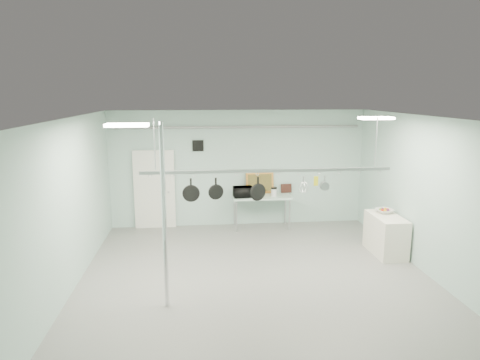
{
  "coord_description": "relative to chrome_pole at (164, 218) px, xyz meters",
  "views": [
    {
      "loc": [
        -1.14,
        -7.58,
        3.65
      ],
      "look_at": [
        -0.26,
        1.0,
        1.89
      ],
      "focal_mm": 32.0,
      "sensor_mm": 36.0,
      "label": 1
    }
  ],
  "objects": [
    {
      "name": "side_cabinet",
      "position": [
        4.85,
        2.0,
        -1.15
      ],
      "size": [
        0.6,
        1.2,
        0.9
      ],
      "primitive_type": "cube",
      "color": "silver",
      "rests_on": "floor"
    },
    {
      "name": "coffee_canister",
      "position": [
        2.62,
        4.11,
        -0.59
      ],
      "size": [
        0.19,
        0.19,
        0.21
      ],
      "primitive_type": "cylinder",
      "rotation": [
        0.0,
        0.0,
        0.27
      ],
      "color": "silver",
      "rests_on": "prep_table"
    },
    {
      "name": "grater",
      "position": [
        2.84,
        0.9,
        0.38
      ],
      "size": [
        0.09,
        0.03,
        0.21
      ],
      "primitive_type": null,
      "rotation": [
        0.0,
        0.0,
        -0.12
      ],
      "color": "gold",
      "rests_on": "pot_rack"
    },
    {
      "name": "pot_rack",
      "position": [
        1.9,
        0.9,
        0.63
      ],
      "size": [
        4.8,
        0.06,
        1.0
      ],
      "color": "#B7B7BC",
      "rests_on": "ceiling"
    },
    {
      "name": "ceiling",
      "position": [
        1.7,
        0.6,
        1.59
      ],
      "size": [
        7.0,
        8.0,
        0.02
      ],
      "primitive_type": "cube",
      "color": "silver",
      "rests_on": "back_wall"
    },
    {
      "name": "microwave",
      "position": [
        1.78,
        4.12,
        -0.55
      ],
      "size": [
        0.54,
        0.39,
        0.28
      ],
      "primitive_type": "imported",
      "rotation": [
        0.0,
        0.0,
        3.22
      ],
      "color": "black",
      "rests_on": "prep_table"
    },
    {
      "name": "painting_small",
      "position": [
        3.04,
        4.5,
        -0.57
      ],
      "size": [
        0.31,
        0.11,
        0.25
      ],
      "primitive_type": "cube",
      "rotation": [
        -0.17,
        0.0,
        0.08
      ],
      "color": "black",
      "rests_on": "prep_table"
    },
    {
      "name": "floor",
      "position": [
        1.7,
        0.6,
        -1.6
      ],
      "size": [
        8.0,
        8.0,
        0.0
      ],
      "primitive_type": "plane",
      "color": "gray",
      "rests_on": "ground"
    },
    {
      "name": "light_panel_right",
      "position": [
        4.1,
        1.2,
        1.56
      ],
      "size": [
        0.65,
        0.3,
        0.05
      ],
      "primitive_type": "cube",
      "color": "white",
      "rests_on": "ceiling"
    },
    {
      "name": "wall_vent",
      "position": [
        0.6,
        4.57,
        0.65
      ],
      "size": [
        0.3,
        0.04,
        0.3
      ],
      "primitive_type": "cube",
      "color": "black",
      "rests_on": "back_wall"
    },
    {
      "name": "skillet_right",
      "position": [
        1.71,
        0.9,
        0.25
      ],
      "size": [
        0.33,
        0.19,
        0.47
      ],
      "primitive_type": null,
      "rotation": [
        0.0,
        0.0,
        0.41
      ],
      "color": "black",
      "rests_on": "pot_rack"
    },
    {
      "name": "whisk",
      "position": [
        2.6,
        0.9,
        0.31
      ],
      "size": [
        0.25,
        0.25,
        0.36
      ],
      "primitive_type": null,
      "rotation": [
        0.0,
        0.0,
        -0.29
      ],
      "color": "silver",
      "rests_on": "pot_rack"
    },
    {
      "name": "chrome_pole",
      "position": [
        0.0,
        0.0,
        0.0
      ],
      "size": [
        0.08,
        0.08,
        3.2
      ],
      "primitive_type": "cylinder",
      "color": "silver",
      "rests_on": "floor"
    },
    {
      "name": "skillet_left",
      "position": [
        0.44,
        0.9,
        0.27
      ],
      "size": [
        0.32,
        0.07,
        0.43
      ],
      "primitive_type": null,
      "rotation": [
        0.0,
        0.0,
        0.03
      ],
      "color": "black",
      "rests_on": "pot_rack"
    },
    {
      "name": "right_wall",
      "position": [
        5.19,
        0.6,
        0.0
      ],
      "size": [
        0.02,
        8.0,
        3.2
      ],
      "primitive_type": "cube",
      "color": "#9EBEB5",
      "rests_on": "floor"
    },
    {
      "name": "fruit_cluster",
      "position": [
        4.89,
        2.25,
        -0.61
      ],
      "size": [
        0.24,
        0.24,
        0.09
      ],
      "primitive_type": null,
      "color": "#B12110",
      "rests_on": "fruit_bowl"
    },
    {
      "name": "skillet_mid",
      "position": [
        0.91,
        0.9,
        0.28
      ],
      "size": [
        0.3,
        0.12,
        0.4
      ],
      "primitive_type": null,
      "rotation": [
        0.0,
        0.0,
        0.22
      ],
      "color": "black",
      "rests_on": "pot_rack"
    },
    {
      "name": "fruit_bowl",
      "position": [
        4.89,
        2.25,
        -0.65
      ],
      "size": [
        0.45,
        0.45,
        0.09
      ],
      "primitive_type": "imported",
      "rotation": [
        0.0,
        0.0,
        0.18
      ],
      "color": "silver",
      "rests_on": "side_cabinet"
    },
    {
      "name": "back_wall",
      "position": [
        1.7,
        4.59,
        0.0
      ],
      "size": [
        7.0,
        0.02,
        3.2
      ],
      "primitive_type": "cube",
      "color": "#9EBEB5",
      "rests_on": "floor"
    },
    {
      "name": "painting_large",
      "position": [
        2.29,
        4.5,
        -0.41
      ],
      "size": [
        0.79,
        0.19,
        0.58
      ],
      "primitive_type": "cube",
      "rotation": [
        -0.14,
        0.0,
        0.08
      ],
      "color": "#D28538",
      "rests_on": "prep_table"
    },
    {
      "name": "saucepan",
      "position": [
        3.02,
        0.9,
        0.34
      ],
      "size": [
        0.19,
        0.14,
        0.3
      ],
      "primitive_type": null,
      "rotation": [
        0.0,
        0.0,
        -0.27
      ],
      "color": "#B6B7BB",
      "rests_on": "pot_rack"
    },
    {
      "name": "conduit_pipe",
      "position": [
        1.7,
        4.5,
        1.15
      ],
      "size": [
        6.6,
        0.07,
        0.07
      ],
      "primitive_type": "cylinder",
      "rotation": [
        0.0,
        1.57,
        0.0
      ],
      "color": "gray",
      "rests_on": "back_wall"
    },
    {
      "name": "light_panel_left",
      "position": [
        -0.5,
        -0.2,
        1.56
      ],
      "size": [
        0.65,
        0.3,
        0.05
      ],
      "primitive_type": "cube",
      "color": "white",
      "rests_on": "ceiling"
    },
    {
      "name": "prep_table",
      "position": [
        2.3,
        4.2,
        -0.77
      ],
      "size": [
        1.6,
        0.7,
        0.91
      ],
      "color": "silver",
      "rests_on": "floor"
    },
    {
      "name": "door",
      "position": [
        -0.6,
        4.54,
        -0.55
      ],
      "size": [
        1.1,
        0.1,
        2.2
      ],
      "primitive_type": "cube",
      "color": "silver",
      "rests_on": "floor"
    }
  ]
}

